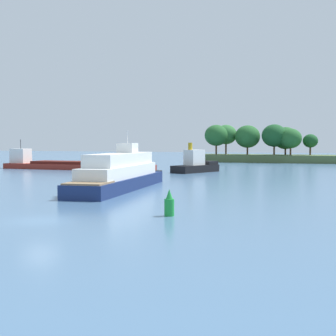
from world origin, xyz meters
TOP-DOWN VIEW (x-y plane):
  - ground_plane at (0.00, 0.00)m, footprint 400.00×400.00m
  - treeline_island at (10.80, 97.68)m, footprint 63.16×11.00m
  - tugboat at (-4.17, 52.83)m, footprint 6.59×9.83m
  - cargo_barge at (-28.33, 53.81)m, footprint 30.05×6.12m
  - white_riverboat at (-3.93, 21.31)m, footprint 6.20×22.27m
  - fishing_skiff at (-10.51, 46.41)m, footprint 4.87×1.87m
  - channel_buoy_red at (-14.48, 36.39)m, footprint 0.70×0.70m
  - channel_buoy_green at (7.38, 4.82)m, footprint 0.70×0.70m

SIDE VIEW (x-z plane):
  - ground_plane at x=0.00m, z-range 0.00..0.00m
  - fishing_skiff at x=-10.51m, z-range -0.22..0.82m
  - channel_buoy_red at x=-14.48m, z-range -0.14..1.76m
  - channel_buoy_green at x=7.38m, z-range -0.14..1.76m
  - cargo_barge at x=-28.33m, z-range -1.94..3.66m
  - tugboat at x=-4.17m, z-range -1.22..3.79m
  - white_riverboat at x=-3.93m, z-range -1.51..4.94m
  - treeline_island at x=10.80m, z-range -1.02..9.03m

